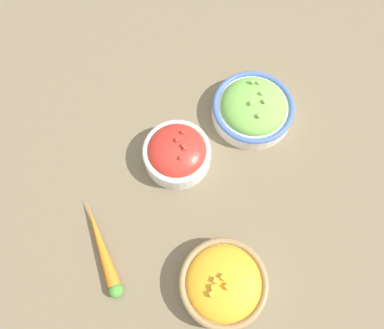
{
  "coord_description": "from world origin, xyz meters",
  "views": [
    {
      "loc": [
        0.25,
        0.08,
        0.72
      ],
      "look_at": [
        0.0,
        0.0,
        0.03
      ],
      "focal_mm": 35.0,
      "sensor_mm": 36.0,
      "label": 1
    }
  ],
  "objects_px": {
    "bowl_cherry_tomatoes": "(177,153)",
    "bowl_lettuce": "(253,108)",
    "loose_carrot": "(102,249)",
    "bowl_squash": "(223,283)"
  },
  "relations": [
    {
      "from": "bowl_cherry_tomatoes",
      "to": "bowl_lettuce",
      "type": "bearing_deg",
      "value": 140.93
    },
    {
      "from": "bowl_squash",
      "to": "bowl_lettuce",
      "type": "distance_m",
      "value": 0.36
    },
    {
      "from": "bowl_cherry_tomatoes",
      "to": "loose_carrot",
      "type": "relative_size",
      "value": 0.85
    },
    {
      "from": "bowl_squash",
      "to": "bowl_lettuce",
      "type": "relative_size",
      "value": 0.92
    },
    {
      "from": "bowl_lettuce",
      "to": "bowl_squash",
      "type": "bearing_deg",
      "value": 5.89
    },
    {
      "from": "bowl_cherry_tomatoes",
      "to": "bowl_squash",
      "type": "distance_m",
      "value": 0.26
    },
    {
      "from": "bowl_cherry_tomatoes",
      "to": "bowl_lettuce",
      "type": "distance_m",
      "value": 0.19
    },
    {
      "from": "bowl_lettuce",
      "to": "loose_carrot",
      "type": "height_order",
      "value": "bowl_lettuce"
    },
    {
      "from": "bowl_cherry_tomatoes",
      "to": "loose_carrot",
      "type": "bearing_deg",
      "value": -18.99
    },
    {
      "from": "bowl_lettuce",
      "to": "loose_carrot",
      "type": "relative_size",
      "value": 1.08
    }
  ]
}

